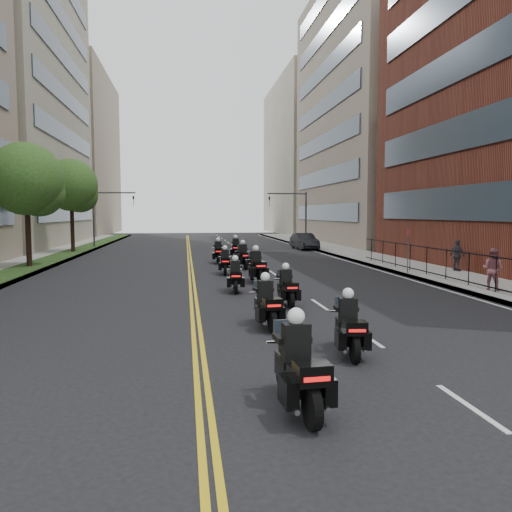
{
  "coord_description": "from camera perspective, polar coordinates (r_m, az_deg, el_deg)",
  "views": [
    {
      "loc": [
        -1.74,
        -7.92,
        3.41
      ],
      "look_at": [
        1.53,
        15.14,
        1.41
      ],
      "focal_mm": 35.0,
      "sensor_mm": 36.0,
      "label": 1
    }
  ],
  "objects": [
    {
      "name": "pedestrian_b",
      "position": [
        23.49,
        25.43,
        -1.36
      ],
      "size": [
        1.05,
        1.1,
        1.79
      ],
      "primitive_type": "imported",
      "rotation": [
        0.0,
        0.0,
        2.17
      ],
      "color": "#8C4C53",
      "rests_on": "sidewalk_right"
    },
    {
      "name": "pedestrian_c",
      "position": [
        30.44,
        22.0,
        0.09
      ],
      "size": [
        0.65,
        1.12,
        1.79
      ],
      "primitive_type": "imported",
      "rotation": [
        0.0,
        0.0,
        1.79
      ],
      "color": "#3A3940",
      "rests_on": "sidewalk_right"
    },
    {
      "name": "motorcycle_1",
      "position": [
        12.32,
        10.56,
        -8.19
      ],
      "size": [
        0.64,
        2.19,
        1.62
      ],
      "rotation": [
        0.0,
        0.0,
        -0.12
      ],
      "color": "black",
      "rests_on": "ground"
    },
    {
      "name": "motorcycle_6",
      "position": [
        27.97,
        -3.55,
        -0.79
      ],
      "size": [
        0.54,
        2.19,
        1.61
      ],
      "rotation": [
        0.0,
        0.0,
        -0.06
      ],
      "color": "black",
      "rests_on": "ground"
    },
    {
      "name": "building_right_far",
      "position": [
        89.52,
        7.15,
        11.02
      ],
      "size": [
        15.0,
        28.0,
        26.0
      ],
      "primitive_type": "cube",
      "color": "gray",
      "rests_on": "ground"
    },
    {
      "name": "building_left_far",
      "position": [
        88.79,
        -21.61,
        10.77
      ],
      "size": [
        16.0,
        28.0,
        26.0
      ],
      "primitive_type": "cube",
      "color": "gray",
      "rests_on": "ground"
    },
    {
      "name": "building_right_tan",
      "position": [
        61.65,
        14.77,
        15.58
      ],
      "size": [
        15.11,
        28.0,
        30.0
      ],
      "color": "gray",
      "rests_on": "ground"
    },
    {
      "name": "motorcycle_8",
      "position": [
        34.21,
        -4.35,
        0.34
      ],
      "size": [
        0.56,
        2.39,
        1.76
      ],
      "rotation": [
        0.0,
        0.0,
        -0.03
      ],
      "color": "black",
      "rests_on": "ground"
    },
    {
      "name": "motorcycle_5",
      "position": [
        24.63,
        0.04,
        -1.36
      ],
      "size": [
        0.66,
        2.49,
        1.83
      ],
      "rotation": [
        0.0,
        0.0,
        0.08
      ],
      "color": "black",
      "rests_on": "ground"
    },
    {
      "name": "motorcycle_9",
      "position": [
        37.53,
        -2.34,
        0.77
      ],
      "size": [
        0.63,
        2.43,
        1.79
      ],
      "rotation": [
        0.0,
        0.0,
        -0.07
      ],
      "color": "black",
      "rests_on": "ground"
    },
    {
      "name": "motorcycle_2",
      "position": [
        14.96,
        1.19,
        -5.72
      ],
      "size": [
        0.6,
        2.24,
        1.65
      ],
      "rotation": [
        0.0,
        0.0,
        0.08
      ],
      "color": "black",
      "rests_on": "ground"
    },
    {
      "name": "ground",
      "position": [
        8.8,
        4.21,
        -17.93
      ],
      "size": [
        160.0,
        160.0,
        0.0
      ],
      "primitive_type": "plane",
      "color": "black",
      "rests_on": "ground"
    },
    {
      "name": "parked_sedan",
      "position": [
        47.4,
        5.54,
        1.69
      ],
      "size": [
        1.93,
        4.77,
        1.54
      ],
      "primitive_type": "imported",
      "rotation": [
        0.0,
        0.0,
        0.06
      ],
      "color": "black",
      "rests_on": "ground"
    },
    {
      "name": "motorcycle_0",
      "position": [
        8.83,
        4.85,
        -12.97
      ],
      "size": [
        0.62,
        2.42,
        1.78
      ],
      "rotation": [
        0.0,
        0.0,
        0.07
      ],
      "color": "black",
      "rests_on": "ground"
    },
    {
      "name": "sidewalk_left",
      "position": [
        34.64,
        -25.26,
        -1.09
      ],
      "size": [
        4.0,
        90.0,
        0.15
      ],
      "primitive_type": "cube",
      "color": "gray",
      "rests_on": "ground"
    },
    {
      "name": "motorcycle_4",
      "position": [
        21.71,
        -2.38,
        -2.47
      ],
      "size": [
        0.54,
        2.15,
        1.59
      ],
      "rotation": [
        0.0,
        0.0,
        -0.06
      ],
      "color": "black",
      "rests_on": "ground"
    },
    {
      "name": "motorcycle_7",
      "position": [
        30.8,
        -1.46,
        -0.15
      ],
      "size": [
        0.63,
        2.4,
        1.77
      ],
      "rotation": [
        0.0,
        0.0,
        0.08
      ],
      "color": "black",
      "rests_on": "ground"
    },
    {
      "name": "traffic_signal_left",
      "position": [
        50.52,
        -17.02,
        5.02
      ],
      "size": [
        4.09,
        0.2,
        5.6
      ],
      "color": "#3F3F44",
      "rests_on": "ground"
    },
    {
      "name": "sidewalk_right",
      "position": [
        35.83,
        14.52,
        -0.59
      ],
      "size": [
        4.0,
        90.0,
        0.15
      ],
      "primitive_type": "cube",
      "color": "gray",
      "rests_on": "ground"
    },
    {
      "name": "iron_fence",
      "position": [
        23.78,
        24.4,
        -1.59
      ],
      "size": [
        0.05,
        28.0,
        1.5
      ],
      "color": "black",
      "rests_on": "sidewalk_right"
    },
    {
      "name": "traffic_signal_right",
      "position": [
        51.18,
        4.68,
        5.21
      ],
      "size": [
        4.09,
        0.2,
        5.6
      ],
      "color": "#3F3F44",
      "rests_on": "ground"
    },
    {
      "name": "motorcycle_3",
      "position": [
        18.49,
        3.51,
        -3.77
      ],
      "size": [
        0.5,
        2.15,
        1.58
      ],
      "rotation": [
        0.0,
        0.0,
        0.04
      ],
      "color": "black",
      "rests_on": "ground"
    },
    {
      "name": "grass_strip",
      "position": [
        34.4,
        -23.99,
        -0.93
      ],
      "size": [
        2.0,
        90.0,
        0.04
      ],
      "primitive_type": "cube",
      "color": "#203915",
      "rests_on": "sidewalk_left"
    }
  ]
}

